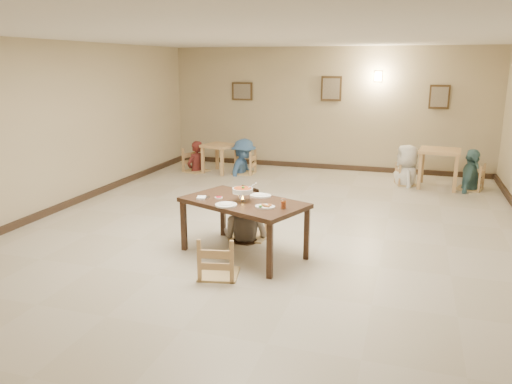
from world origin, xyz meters
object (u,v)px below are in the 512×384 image
(bg_diner_c, at_px, (408,145))
(bg_chair_lr, at_px, (244,152))
(bg_chair_ll, at_px, (196,150))
(bg_chair_rl, at_px, (407,165))
(drink_glass, at_px, (283,204))
(main_table, at_px, (244,206))
(curry_warmer, at_px, (243,191))
(bg_diner_a, at_px, (195,141))
(bg_diner_b, at_px, (244,139))
(bg_table_right, at_px, (440,156))
(bg_diner_d, at_px, (474,149))
(chair_near, at_px, (218,237))
(bg_chair_rr, at_px, (472,166))
(main_diner, at_px, (245,185))
(bg_table_left, at_px, (219,150))
(chair_far, at_px, (249,203))

(bg_diner_c, bearing_deg, bg_chair_lr, -102.20)
(bg_chair_ll, relative_size, bg_chair_rl, 1.24)
(drink_glass, xyz_separation_m, bg_diner_c, (1.46, 5.22, 0.04))
(main_table, distance_m, bg_diner_c, 5.43)
(main_table, xyz_separation_m, curry_warmer, (-0.00, -0.03, 0.23))
(bg_chair_ll, bearing_deg, bg_diner_c, -68.00)
(bg_diner_a, bearing_deg, main_table, 52.76)
(bg_diner_a, relative_size, bg_diner_b, 0.90)
(bg_chair_ll, distance_m, bg_diner_b, 1.24)
(bg_table_right, distance_m, bg_diner_d, 0.68)
(chair_near, height_order, bg_diner_c, bg_diner_c)
(main_table, bearing_deg, bg_chair_rl, 89.36)
(bg_chair_rl, distance_m, bg_chair_rr, 1.31)
(main_diner, xyz_separation_m, bg_chair_ll, (-2.72, 4.26, -0.30))
(curry_warmer, relative_size, bg_chair_rr, 0.31)
(main_diner, distance_m, bg_table_left, 4.82)
(bg_chair_rl, relative_size, bg_diner_c, 0.49)
(drink_glass, height_order, bg_table_left, drink_glass)
(bg_diner_a, height_order, bg_diner_c, bg_diner_c)
(bg_diner_a, bearing_deg, chair_far, 55.39)
(bg_chair_rl, height_order, bg_diner_b, bg_diner_b)
(drink_glass, bearing_deg, chair_near, -140.72)
(chair_near, xyz_separation_m, bg_diner_c, (2.15, 5.79, 0.37))
(bg_chair_rl, bearing_deg, bg_table_left, 74.91)
(main_diner, height_order, bg_table_left, main_diner)
(chair_far, bearing_deg, bg_diner_d, 48.01)
(bg_chair_rr, xyz_separation_m, bg_diner_d, (0.00, 0.00, 0.35))
(bg_chair_lr, bearing_deg, main_diner, 17.15)
(bg_diner_b, xyz_separation_m, bg_diner_d, (5.09, -0.05, 0.02))
(main_diner, height_order, bg_diner_a, main_diner)
(bg_diner_c, bearing_deg, bg_diner_a, -100.60)
(bg_chair_lr, bearing_deg, chair_far, 17.91)
(main_table, relative_size, chair_far, 1.74)
(main_diner, bearing_deg, drink_glass, 146.36)
(bg_diner_d, bearing_deg, bg_chair_rr, 150.80)
(bg_diner_b, bearing_deg, drink_glass, -150.20)
(main_table, distance_m, drink_glass, 0.67)
(main_table, bearing_deg, curry_warmer, -70.58)
(bg_chair_rr, distance_m, bg_diner_d, 0.35)
(bg_diner_a, bearing_deg, main_diner, 54.54)
(chair_near, bearing_deg, bg_chair_rr, -133.04)
(bg_chair_rr, bearing_deg, main_table, -17.32)
(chair_far, height_order, bg_chair_lr, chair_far)
(bg_chair_ll, bearing_deg, bg_table_left, -63.61)
(bg_diner_b, distance_m, bg_diner_d, 5.09)
(chair_near, distance_m, bg_chair_rl, 6.17)
(bg_diner_d, bearing_deg, bg_diner_b, 105.23)
(curry_warmer, height_order, bg_diner_c, bg_diner_c)
(bg_chair_rr, xyz_separation_m, bg_diner_a, (-6.29, -0.09, 0.25))
(bg_diner_d, bearing_deg, curry_warmer, 161.72)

